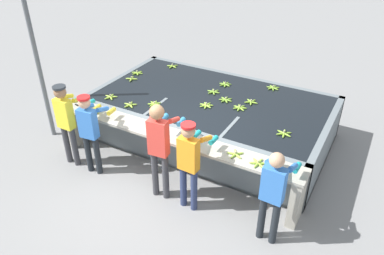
{
  "coord_description": "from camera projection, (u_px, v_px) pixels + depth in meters",
  "views": [
    {
      "loc": [
        2.98,
        -4.32,
        4.36
      ],
      "look_at": [
        0.0,
        1.01,
        0.64
      ],
      "focal_mm": 35.0,
      "sensor_mm": 36.0,
      "label": 1
    }
  ],
  "objects": [
    {
      "name": "banana_bunch_floating_3",
      "position": [
        284.0,
        133.0,
        6.42
      ],
      "size": [
        0.28,
        0.28,
        0.08
      ],
      "color": "#7FAD33",
      "rests_on": "wash_tank"
    },
    {
      "name": "worker_2",
      "position": [
        159.0,
        143.0,
        5.94
      ],
      "size": [
        0.45,
        0.73,
        1.75
      ],
      "color": "#38383D",
      "rests_on": "ground"
    },
    {
      "name": "banana_bunch_floating_1",
      "position": [
        226.0,
        100.0,
        7.51
      ],
      "size": [
        0.28,
        0.28,
        0.08
      ],
      "color": "#75A333",
      "rests_on": "wash_tank"
    },
    {
      "name": "worker_1",
      "position": [
        90.0,
        128.0,
        6.57
      ],
      "size": [
        0.46,
        0.73,
        1.56
      ],
      "color": "#1E2328",
      "rests_on": "ground"
    },
    {
      "name": "banana_bunch_floating_2",
      "position": [
        213.0,
        92.0,
        7.82
      ],
      "size": [
        0.28,
        0.27,
        0.08
      ],
      "color": "#75A333",
      "rests_on": "wash_tank"
    },
    {
      "name": "banana_bunch_ledge_2",
      "position": [
        93.0,
        112.0,
        7.07
      ],
      "size": [
        0.28,
        0.28,
        0.08
      ],
      "color": "#8CB738",
      "rests_on": "work_ledge"
    },
    {
      "name": "support_post_left",
      "position": [
        38.0,
        65.0,
        7.31
      ],
      "size": [
        0.09,
        0.09,
        3.2
      ],
      "color": "slate",
      "rests_on": "ground"
    },
    {
      "name": "worker_3",
      "position": [
        190.0,
        158.0,
        5.76
      ],
      "size": [
        0.42,
        0.72,
        1.59
      ],
      "color": "navy",
      "rests_on": "ground"
    },
    {
      "name": "worker_0",
      "position": [
        67.0,
        118.0,
        6.78
      ],
      "size": [
        0.41,
        0.72,
        1.63
      ],
      "color": "#38383D",
      "rests_on": "ground"
    },
    {
      "name": "banana_bunch_floating_7",
      "position": [
        251.0,
        102.0,
        7.43
      ],
      "size": [
        0.26,
        0.28,
        0.08
      ],
      "color": "#7FAD33",
      "rests_on": "wash_tank"
    },
    {
      "name": "banana_bunch_floating_12",
      "position": [
        172.0,
        66.0,
        9.02
      ],
      "size": [
        0.28,
        0.26,
        0.08
      ],
      "color": "#8CB738",
      "rests_on": "wash_tank"
    },
    {
      "name": "banana_bunch_ledge_1",
      "position": [
        235.0,
        154.0,
        5.89
      ],
      "size": [
        0.27,
        0.27,
        0.08
      ],
      "color": "#93BC3D",
      "rests_on": "work_ledge"
    },
    {
      "name": "ground_plane",
      "position": [
        165.0,
        183.0,
        6.73
      ],
      "size": [
        80.0,
        80.0,
        0.0
      ],
      "primitive_type": "plane",
      "color": "gray",
      "rests_on": "ground"
    },
    {
      "name": "worker_4",
      "position": [
        273.0,
        190.0,
        5.18
      ],
      "size": [
        0.42,
        0.71,
        1.57
      ],
      "color": "#1E2328",
      "rests_on": "ground"
    },
    {
      "name": "work_ledge",
      "position": [
        170.0,
        147.0,
        6.56
      ],
      "size": [
        4.75,
        0.45,
        0.92
      ],
      "color": "#A8A393",
      "rests_on": "ground"
    },
    {
      "name": "banana_bunch_floating_8",
      "position": [
        130.0,
        105.0,
        7.32
      ],
      "size": [
        0.27,
        0.28,
        0.08
      ],
      "color": "#93BC3D",
      "rests_on": "wash_tank"
    },
    {
      "name": "banana_bunch_floating_9",
      "position": [
        137.0,
        73.0,
        8.67
      ],
      "size": [
        0.28,
        0.28,
        0.08
      ],
      "color": "#8CB738",
      "rests_on": "wash_tank"
    },
    {
      "name": "banana_bunch_floating_10",
      "position": [
        225.0,
        84.0,
        8.14
      ],
      "size": [
        0.28,
        0.28,
        0.08
      ],
      "color": "#75A333",
      "rests_on": "wash_tank"
    },
    {
      "name": "banana_bunch_floating_0",
      "position": [
        111.0,
        97.0,
        7.61
      ],
      "size": [
        0.27,
        0.28,
        0.08
      ],
      "color": "#9EC642",
      "rests_on": "wash_tank"
    },
    {
      "name": "banana_bunch_floating_11",
      "position": [
        273.0,
        88.0,
        7.98
      ],
      "size": [
        0.28,
        0.28,
        0.08
      ],
      "color": "#75A333",
      "rests_on": "wash_tank"
    },
    {
      "name": "wash_tank",
      "position": [
        211.0,
        118.0,
        7.85
      ],
      "size": [
        4.75,
        2.76,
        0.92
      ],
      "color": "slate",
      "rests_on": "ground"
    },
    {
      "name": "knife_1",
      "position": [
        150.0,
        132.0,
        6.49
      ],
      "size": [
        0.29,
        0.24,
        0.02
      ],
      "color": "silver",
      "rests_on": "work_ledge"
    },
    {
      "name": "banana_bunch_floating_13",
      "position": [
        240.0,
        108.0,
        7.22
      ],
      "size": [
        0.28,
        0.28,
        0.08
      ],
      "color": "#7FAD33",
      "rests_on": "wash_tank"
    },
    {
      "name": "banana_bunch_floating_4",
      "position": [
        206.0,
        105.0,
        7.3
      ],
      "size": [
        0.28,
        0.28,
        0.08
      ],
      "color": "#8CB738",
      "rests_on": "wash_tank"
    },
    {
      "name": "banana_bunch_floating_5",
      "position": [
        154.0,
        104.0,
        7.35
      ],
      "size": [
        0.28,
        0.28,
        0.08
      ],
      "color": "#8CB738",
      "rests_on": "wash_tank"
    },
    {
      "name": "banana_bunch_floating_6",
      "position": [
        132.0,
        79.0,
        8.38
      ],
      "size": [
        0.27,
        0.27,
        0.08
      ],
      "color": "#9EC642",
      "rests_on": "wash_tank"
    },
    {
      "name": "banana_bunch_ledge_0",
      "position": [
        258.0,
        163.0,
        5.69
      ],
      "size": [
        0.27,
        0.28,
        0.08
      ],
      "color": "#93BC3D",
      "rests_on": "work_ledge"
    },
    {
      "name": "knife_0",
      "position": [
        79.0,
        106.0,
        7.29
      ],
      "size": [
        0.35,
        0.1,
        0.02
      ],
      "color": "silver",
      "rests_on": "work_ledge"
    }
  ]
}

